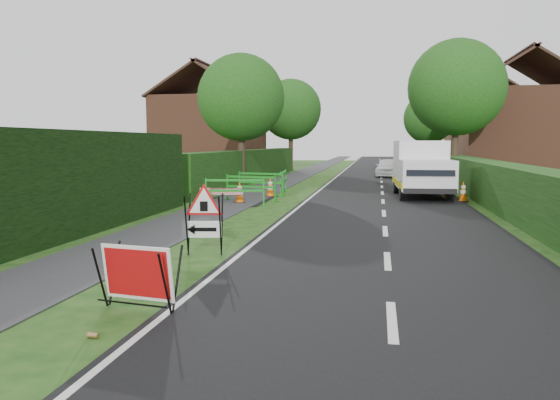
{
  "coord_description": "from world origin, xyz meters",
  "views": [
    {
      "loc": [
        2.3,
        -9.18,
        2.21
      ],
      "look_at": [
        0.26,
        2.15,
        1.0
      ],
      "focal_mm": 35.0,
      "sensor_mm": 36.0,
      "label": 1
    }
  ],
  "objects": [
    {
      "name": "ground",
      "position": [
        0.0,
        0.0,
        0.0
      ],
      "size": [
        120.0,
        120.0,
        0.0
      ],
      "primitive_type": "plane",
      "color": "#173F12",
      "rests_on": "ground"
    },
    {
      "name": "road_surface",
      "position": [
        2.5,
        35.0,
        0.0
      ],
      "size": [
        6.0,
        90.0,
        0.02
      ],
      "primitive_type": "cube",
      "color": "black",
      "rests_on": "ground"
    },
    {
      "name": "footpath",
      "position": [
        -3.0,
        35.0,
        0.01
      ],
      "size": [
        2.0,
        90.0,
        0.02
      ],
      "primitive_type": "cube",
      "color": "#2D2D30",
      "rests_on": "ground"
    },
    {
      "name": "hedge_west_far",
      "position": [
        -5.0,
        22.0,
        0.0
      ],
      "size": [
        1.0,
        24.0,
        1.8
      ],
      "primitive_type": "cube",
      "color": "#14380F",
      "rests_on": "ground"
    },
    {
      "name": "hedge_east",
      "position": [
        6.5,
        16.0,
        0.0
      ],
      "size": [
        1.2,
        50.0,
        1.5
      ],
      "primitive_type": "cube",
      "color": "#14380F",
      "rests_on": "ground"
    },
    {
      "name": "house_west",
      "position": [
        -10.0,
        30.0,
        2.9
      ],
      "size": [
        7.5,
        7.4,
        7.88
      ],
      "color": "brown",
      "rests_on": "ground"
    },
    {
      "name": "house_east_a",
      "position": [
        11.0,
        28.0,
        2.9
      ],
      "size": [
        7.5,
        7.4,
        7.88
      ],
      "color": "brown",
      "rests_on": "ground"
    },
    {
      "name": "house_east_b",
      "position": [
        12.0,
        42.0,
        2.9
      ],
      "size": [
        7.5,
        7.4,
        7.88
      ],
      "color": "brown",
      "rests_on": "ground"
    },
    {
      "name": "tree_nw",
      "position": [
        -4.6,
        18.0,
        4.48
      ],
      "size": [
        4.4,
        4.4,
        6.7
      ],
      "color": "#2D2116",
      "rests_on": "ground"
    },
    {
      "name": "tree_ne",
      "position": [
        6.4,
        22.0,
        5.17
      ],
      "size": [
        5.2,
        5.2,
        7.79
      ],
      "color": "#2D2116",
      "rests_on": "ground"
    },
    {
      "name": "tree_fw",
      "position": [
        -4.6,
        34.0,
        4.83
      ],
      "size": [
        4.8,
        4.8,
        7.24
      ],
      "color": "#2D2116",
      "rests_on": "ground"
    },
    {
      "name": "tree_fe",
      "position": [
        6.4,
        38.0,
        4.22
      ],
      "size": [
        4.2,
        4.2,
        6.33
      ],
      "color": "#2D2116",
      "rests_on": "ground"
    },
    {
      "name": "red_rect_sign",
      "position": [
        -0.78,
        -2.63,
        0.5
      ],
      "size": [
        1.09,
        0.77,
        0.87
      ],
      "rotation": [
        0.0,
        0.0,
        -0.16
      ],
      "color": "black",
      "rests_on": "ground"
    },
    {
      "name": "triangle_sign",
      "position": [
        -1.04,
        0.84,
        0.83
      ],
      "size": [
        0.94,
        0.94,
        1.2
      ],
      "rotation": [
        0.0,
        0.0,
        0.17
      ],
      "color": "black",
      "rests_on": "ground"
    },
    {
      "name": "works_van",
      "position": [
        4.04,
        13.75,
        1.21
      ],
      "size": [
        2.21,
        5.12,
        2.29
      ],
      "rotation": [
        0.0,
        0.0,
        0.05
      ],
      "color": "silver",
      "rests_on": "ground"
    },
    {
      "name": "traffic_cone_0",
      "position": [
        5.46,
        12.08,
        0.39
      ],
      "size": [
        0.38,
        0.38,
        0.79
      ],
      "color": "black",
      "rests_on": "ground"
    },
    {
      "name": "traffic_cone_1",
      "position": [
        5.02,
        13.14,
        0.39
      ],
      "size": [
        0.38,
        0.38,
        0.79
      ],
      "color": "black",
      "rests_on": "ground"
    },
    {
      "name": "traffic_cone_2",
      "position": [
        4.96,
        15.87,
        0.39
      ],
      "size": [
        0.38,
        0.38,
        0.79
      ],
      "color": "black",
      "rests_on": "ground"
    },
    {
      "name": "traffic_cone_3",
      "position": [
        -2.7,
        10.22,
        0.39
      ],
      "size": [
        0.38,
        0.38,
        0.79
      ],
      "color": "black",
      "rests_on": "ground"
    },
    {
      "name": "traffic_cone_4",
      "position": [
        -2.05,
        12.73,
        0.39
      ],
      "size": [
        0.38,
        0.38,
        0.79
      ],
      "color": "black",
      "rests_on": "ground"
    },
    {
      "name": "ped_barrier_0",
      "position": [
        -2.59,
        9.1,
        0.63
      ],
      "size": [
        2.08,
        0.83,
        1.0
      ],
      "rotation": [
        0.0,
        0.0,
        0.24
      ],
      "color": "#17811B",
      "rests_on": "ground"
    },
    {
      "name": "ped_barrier_1",
      "position": [
        -2.44,
        10.88,
        0.63
      ],
      "size": [
        2.09,
        0.77,
        1.0
      ],
      "rotation": [
        0.0,
        0.0,
        -0.21
      ],
      "color": "#17811B",
      "rests_on": "ground"
    },
    {
      "name": "ped_barrier_2",
      "position": [
        -2.54,
        13.15,
        0.63
      ],
      "size": [
        2.09,
        0.75,
        1.0
      ],
      "rotation": [
        0.0,
        0.0,
        -0.2
      ],
      "color": "#17811B",
      "rests_on": "ground"
    },
    {
      "name": "ped_barrier_3",
      "position": [
        -1.8,
        14.37,
        0.63
      ],
      "size": [
        0.46,
        2.08,
        1.0
      ],
      "rotation": [
        0.0,
        0.0,
        1.63
      ],
      "color": "#17811B",
      "rests_on": "ground"
    },
    {
      "name": "redwhite_plank",
      "position": [
        -3.34,
        9.87,
        0.0
      ],
      "size": [
        1.49,
        0.21,
        0.25
      ],
      "primitive_type": "cube",
      "rotation": [
        0.0,
        0.0,
        0.11
      ],
      "color": "red",
      "rests_on": "ground"
    },
    {
      "name": "litter_can",
      "position": [
        -0.85,
        -3.67,
        0.0
      ],
      "size": [
        0.12,
        0.07,
        0.07
      ],
      "primitive_type": "cylinder",
      "rotation": [
        0.0,
        1.57,
        0.0
      ],
      "color": "#BF7F4C",
      "rests_on": "ground"
    },
    {
      "name": "hatchback_car",
      "position": [
        2.91,
        27.01,
        0.61
      ],
      "size": [
        1.72,
        3.68,
        1.22
      ],
      "primitive_type": "imported",
      "rotation": [
        0.0,
        0.0,
        -0.08
      ],
      "color": "silver",
      "rests_on": "ground"
    }
  ]
}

